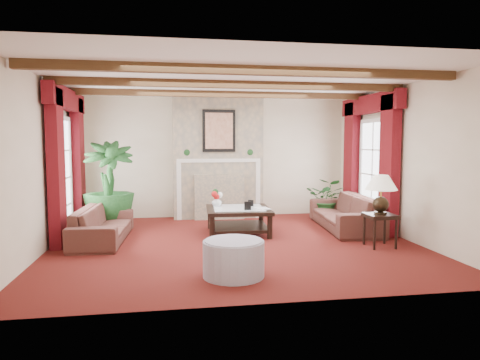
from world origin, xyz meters
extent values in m
plane|color=#50100E|center=(0.00, 0.00, 0.00)|extent=(6.00, 6.00, 0.00)
plane|color=white|center=(0.00, 0.00, 2.70)|extent=(6.00, 6.00, 0.00)
cube|color=beige|center=(0.00, 2.75, 1.35)|extent=(6.00, 0.02, 2.70)
cube|color=beige|center=(-3.00, 0.00, 1.35)|extent=(0.02, 5.50, 2.70)
cube|color=beige|center=(3.00, 0.00, 1.35)|extent=(0.02, 5.50, 2.70)
imported|color=black|center=(-2.23, 0.55, 0.39)|extent=(2.03, 0.78, 0.77)
imported|color=black|center=(2.32, 0.88, 0.44)|extent=(2.37, 1.08, 0.88)
imported|color=black|center=(-2.26, 1.62, 0.49)|extent=(1.63, 2.10, 0.97)
imported|color=black|center=(2.33, 1.90, 0.36)|extent=(1.67, 1.68, 0.71)
cylinder|color=gray|center=(-0.29, -1.77, 0.23)|extent=(0.78, 0.78, 0.45)
imported|color=silver|center=(-0.20, 1.02, 0.57)|extent=(0.29, 0.30, 0.19)
imported|color=black|center=(0.48, 0.52, 0.63)|extent=(0.24, 0.09, 0.32)
camera|label=1|loc=(-1.06, -7.01, 1.69)|focal=32.00mm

